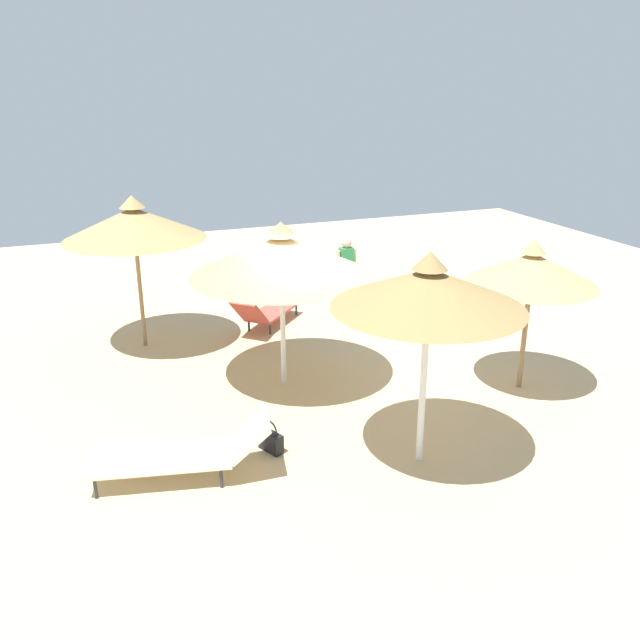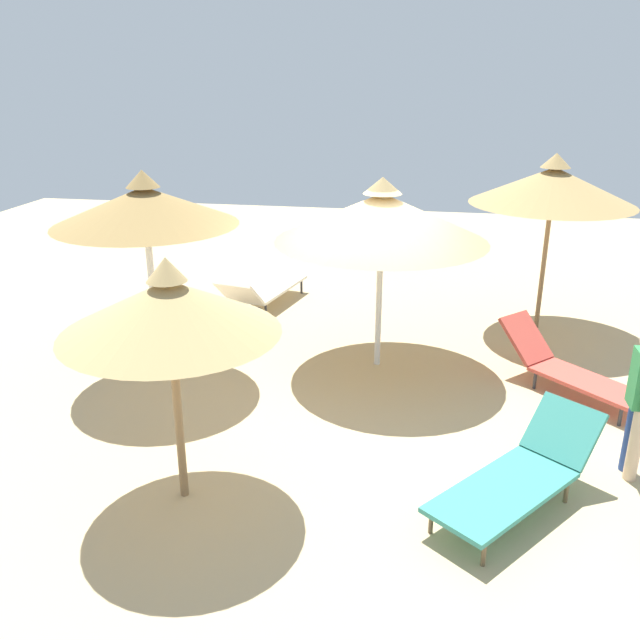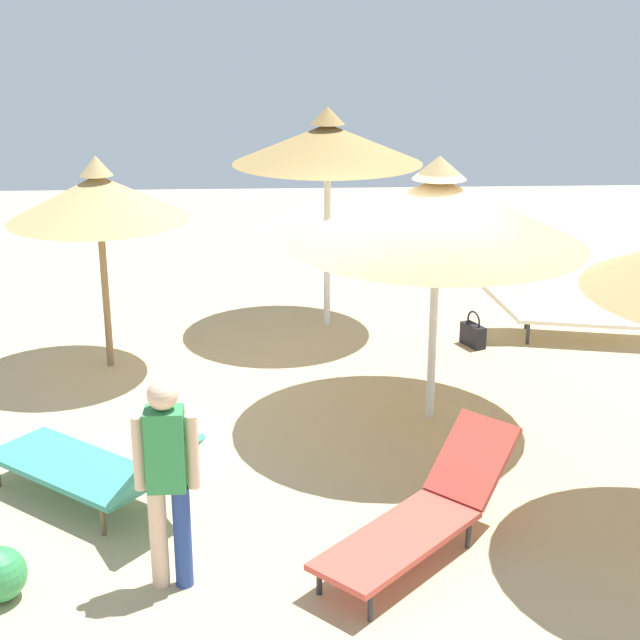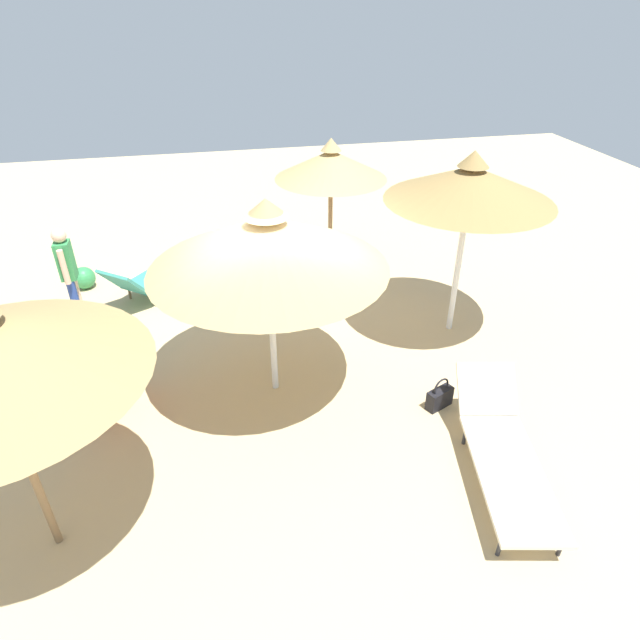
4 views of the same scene
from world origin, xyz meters
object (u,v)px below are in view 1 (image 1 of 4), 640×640
at_px(person_standing_near_right, 346,270).
at_px(parasol_umbrella_edge, 429,289).
at_px(beach_ball, 394,295).
at_px(parasol_umbrella_near_left, 532,269).
at_px(lounge_chair_far_left, 183,453).
at_px(handbag, 271,441).
at_px(lounge_chair_front, 403,309).
at_px(parasol_umbrella_far_right, 281,256).
at_px(lounge_chair_center, 266,311).
at_px(parasol_umbrella_back, 134,223).

bearing_deg(person_standing_near_right, parasol_umbrella_edge, 76.02).
height_order(person_standing_near_right, beach_ball, person_standing_near_right).
bearing_deg(parasol_umbrella_near_left, lounge_chair_far_left, 6.82).
bearing_deg(handbag, beach_ball, -131.44).
height_order(lounge_chair_front, person_standing_near_right, person_standing_near_right).
relative_size(parasol_umbrella_far_right, lounge_chair_center, 1.57).
height_order(parasol_umbrella_back, lounge_chair_center, parasol_umbrella_back).
bearing_deg(parasol_umbrella_far_right, lounge_chair_front, -151.62).
distance_m(parasol_umbrella_near_left, lounge_chair_far_left, 5.82).
bearing_deg(beach_ball, lounge_chair_front, 70.39).
bearing_deg(parasol_umbrella_near_left, parasol_umbrella_back, -36.50).
height_order(parasol_umbrella_edge, person_standing_near_right, parasol_umbrella_edge).
bearing_deg(parasol_umbrella_back, parasol_umbrella_far_right, 128.33).
relative_size(lounge_chair_far_left, handbag, 5.22).
bearing_deg(lounge_chair_front, beach_ball, -109.61).
bearing_deg(parasol_umbrella_far_right, handbag, 67.19).
height_order(parasol_umbrella_back, lounge_chair_far_left, parasol_umbrella_back).
bearing_deg(parasol_umbrella_near_left, handbag, 5.86).
distance_m(parasol_umbrella_edge, lounge_chair_far_left, 3.63).
bearing_deg(lounge_chair_front, handbag, 43.13).
bearing_deg(person_standing_near_right, parasol_umbrella_far_right, 50.68).
distance_m(lounge_chair_front, handbag, 5.40).
xyz_separation_m(parasol_umbrella_back, lounge_chair_far_left, (0.12, 4.68, -1.96)).
bearing_deg(lounge_chair_far_left, person_standing_near_right, -130.74).
xyz_separation_m(lounge_chair_far_left, lounge_chair_front, (-5.14, -3.91, -0.00)).
distance_m(parasol_umbrella_edge, beach_ball, 6.81).
distance_m(parasol_umbrella_edge, handbag, 2.95).
height_order(parasol_umbrella_edge, parasol_umbrella_back, parasol_umbrella_edge).
distance_m(parasol_umbrella_edge, lounge_chair_front, 5.48).
height_order(parasol_umbrella_far_right, parasol_umbrella_near_left, parasol_umbrella_far_right).
bearing_deg(lounge_chair_far_left, beach_ball, -137.10).
relative_size(parasol_umbrella_far_right, parasol_umbrella_edge, 1.03).
height_order(lounge_chair_center, person_standing_near_right, person_standing_near_right).
bearing_deg(parasol_umbrella_edge, parasol_umbrella_near_left, -152.42).
xyz_separation_m(parasol_umbrella_near_left, handbag, (4.35, 0.45, -1.83)).
distance_m(parasol_umbrella_far_right, handbag, 2.95).
bearing_deg(beach_ball, parasol_umbrella_edge, 65.77).
distance_m(handbag, beach_ball, 6.65).
distance_m(parasol_umbrella_far_right, beach_ball, 5.01).
distance_m(parasol_umbrella_edge, lounge_chair_center, 5.81).
xyz_separation_m(parasol_umbrella_edge, handbag, (1.75, -0.91, -2.20)).
height_order(lounge_chair_center, beach_ball, lounge_chair_center).
height_order(parasol_umbrella_near_left, beach_ball, parasol_umbrella_near_left).
xyz_separation_m(parasol_umbrella_back, lounge_chair_center, (-2.38, -0.07, -1.97)).
distance_m(parasol_umbrella_back, handbag, 5.07).
relative_size(lounge_chair_center, beach_ball, 4.59).
bearing_deg(beach_ball, person_standing_near_right, 5.14).
xyz_separation_m(lounge_chair_center, beach_ball, (-3.10, -0.46, -0.15)).
distance_m(parasol_umbrella_back, person_standing_near_right, 4.51).
relative_size(parasol_umbrella_near_left, beach_ball, 6.11).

